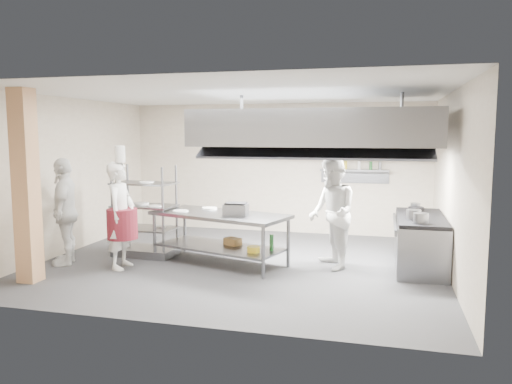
% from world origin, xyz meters
% --- Properties ---
extents(floor, '(7.00, 7.00, 0.00)m').
position_xyz_m(floor, '(0.00, 0.00, 0.00)').
color(floor, '#2B2B2D').
rests_on(floor, ground).
extents(ceiling, '(7.00, 7.00, 0.00)m').
position_xyz_m(ceiling, '(0.00, 0.00, 3.00)').
color(ceiling, silver).
rests_on(ceiling, wall_back).
extents(wall_back, '(7.00, 0.00, 7.00)m').
position_xyz_m(wall_back, '(0.00, 3.00, 1.50)').
color(wall_back, '#BAA994').
rests_on(wall_back, ground).
extents(wall_left, '(0.00, 6.00, 6.00)m').
position_xyz_m(wall_left, '(-3.50, 0.00, 1.50)').
color(wall_left, '#BAA994').
rests_on(wall_left, ground).
extents(wall_right, '(0.00, 6.00, 6.00)m').
position_xyz_m(wall_right, '(3.50, 0.00, 1.50)').
color(wall_right, '#BAA994').
rests_on(wall_right, ground).
extents(column, '(0.30, 0.30, 3.00)m').
position_xyz_m(column, '(-2.90, -1.90, 1.50)').
color(column, '#AB7F58').
rests_on(column, floor).
extents(exhaust_hood, '(4.00, 2.50, 0.60)m').
position_xyz_m(exhaust_hood, '(1.30, 0.40, 2.40)').
color(exhaust_hood, gray).
rests_on(exhaust_hood, ceiling).
extents(hood_strip_a, '(1.60, 0.12, 0.04)m').
position_xyz_m(hood_strip_a, '(0.40, 0.40, 2.08)').
color(hood_strip_a, white).
rests_on(hood_strip_a, exhaust_hood).
extents(hood_strip_b, '(1.60, 0.12, 0.04)m').
position_xyz_m(hood_strip_b, '(2.20, 0.40, 2.08)').
color(hood_strip_b, white).
rests_on(hood_strip_b, exhaust_hood).
extents(wall_shelf, '(1.50, 0.28, 0.04)m').
position_xyz_m(wall_shelf, '(1.80, 2.84, 1.50)').
color(wall_shelf, gray).
rests_on(wall_shelf, wall_back).
extents(island, '(2.65, 1.68, 0.91)m').
position_xyz_m(island, '(-0.36, -0.12, 0.46)').
color(island, gray).
rests_on(island, floor).
extents(island_worktop, '(2.65, 1.68, 0.06)m').
position_xyz_m(island_worktop, '(-0.36, -0.12, 0.88)').
color(island_worktop, gray).
rests_on(island_worktop, island).
extents(island_undershelf, '(2.43, 1.53, 0.04)m').
position_xyz_m(island_undershelf, '(-0.36, -0.12, 0.30)').
color(island_undershelf, slate).
rests_on(island_undershelf, island).
extents(pass_rack, '(1.17, 0.71, 1.72)m').
position_xyz_m(pass_rack, '(-1.92, 0.09, 0.86)').
color(pass_rack, gray).
rests_on(pass_rack, floor).
extents(cooking_range, '(0.80, 2.00, 0.84)m').
position_xyz_m(cooking_range, '(3.08, 0.50, 0.42)').
color(cooking_range, slate).
rests_on(cooking_range, floor).
extents(range_top, '(0.78, 1.96, 0.06)m').
position_xyz_m(range_top, '(3.08, 0.50, 0.87)').
color(range_top, black).
rests_on(range_top, cooking_range).
extents(chef_head, '(0.49, 0.70, 1.84)m').
position_xyz_m(chef_head, '(-1.90, -0.84, 0.92)').
color(chef_head, silver).
rests_on(chef_head, floor).
extents(chef_line, '(1.04, 1.15, 1.92)m').
position_xyz_m(chef_line, '(1.60, 0.06, 0.96)').
color(chef_line, white).
rests_on(chef_line, floor).
extents(chef_plating, '(0.87, 1.20, 1.89)m').
position_xyz_m(chef_plating, '(-3.00, -0.83, 0.95)').
color(chef_plating, white).
rests_on(chef_plating, floor).
extents(griddle, '(0.42, 0.34, 0.20)m').
position_xyz_m(griddle, '(-0.01, -0.27, 1.01)').
color(griddle, slate).
rests_on(griddle, island_worktop).
extents(wicker_basket, '(0.35, 0.31, 0.13)m').
position_xyz_m(wicker_basket, '(-0.16, -0.00, 0.38)').
color(wicker_basket, brown).
rests_on(wicker_basket, island_undershelf).
extents(stockpot, '(0.24, 0.24, 0.16)m').
position_xyz_m(stockpot, '(2.94, 0.13, 0.98)').
color(stockpot, gray).
rests_on(stockpot, range_top).
extents(plate_stack, '(0.28, 0.28, 0.05)m').
position_xyz_m(plate_stack, '(-1.92, 0.09, 0.55)').
color(plate_stack, white).
rests_on(plate_stack, pass_rack).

